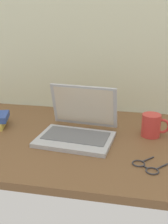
# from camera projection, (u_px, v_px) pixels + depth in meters

# --- Properties ---
(desk) EXTENTS (1.60, 0.76, 0.03)m
(desk) POSITION_uv_depth(u_px,v_px,m) (91.00, 142.00, 1.23)
(desk) COLOR brown
(desk) RESTS_ON ground
(laptop) EXTENTS (0.33, 0.30, 0.21)m
(laptop) POSITION_uv_depth(u_px,v_px,m) (78.00, 127.00, 1.23)
(laptop) COLOR #B2B5BA
(laptop) RESTS_ON desk
(coffee_mug) EXTENTS (0.12, 0.08, 0.10)m
(coffee_mug) POSITION_uv_depth(u_px,v_px,m) (152.00, 125.00, 1.24)
(coffee_mug) COLOR red
(coffee_mug) RESTS_ON desk
(eyeglasses) EXTENTS (0.14, 0.14, 0.01)m
(eyeglasses) POSITION_uv_depth(u_px,v_px,m) (146.00, 167.00, 1.00)
(eyeglasses) COLOR #333338
(eyeglasses) RESTS_ON desk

